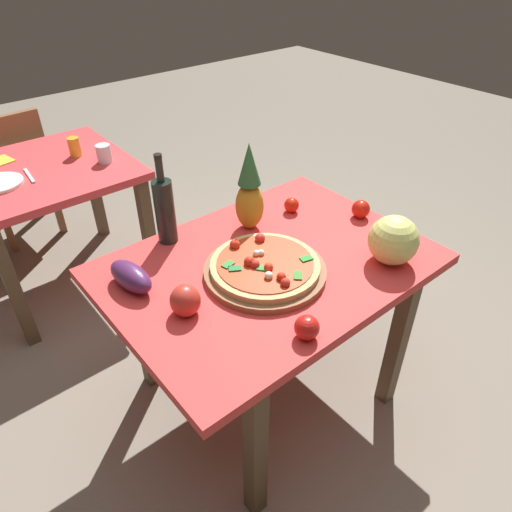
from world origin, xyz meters
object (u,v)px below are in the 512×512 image
dining_chair (13,170)px  pizza_board (265,271)px  bell_pepper (185,301)px  tomato_by_bottle (307,327)px  eggplant (131,276)px  drinking_glass_juice (74,147)px  display_table (268,281)px  pineapple_left (249,192)px  tomato_beside_pepper (292,205)px  wine_bottle (165,210)px  background_table (48,188)px  drinking_glass_water (104,153)px  pizza (265,265)px  tomato_near_board (361,209)px  knife_utensil (29,176)px  melon (393,240)px

dining_chair → pizza_board: dining_chair is taller
bell_pepper → tomato_by_bottle: size_ratio=1.40×
eggplant → drinking_glass_juice: 1.21m
display_table → pineapple_left: bearing=67.1°
display_table → dining_chair: size_ratio=1.38×
pineapple_left → tomato_by_bottle: (-0.26, -0.59, -0.12)m
eggplant → tomato_beside_pepper: 0.77m
wine_bottle → tomato_by_bottle: wine_bottle is taller
tomato_beside_pepper → tomato_by_bottle: size_ratio=0.83×
pizza_board → drinking_glass_juice: size_ratio=4.37×
background_table → pineapple_left: 1.23m
pizza_board → pineapple_left: bearing=60.8°
wine_bottle → drinking_glass_water: size_ratio=3.94×
pizza_board → bell_pepper: bell_pepper is taller
background_table → tomato_beside_pepper: tomato_beside_pepper is taller
background_table → wine_bottle: (0.15, -0.98, 0.25)m
tomato_beside_pepper → drinking_glass_water: 1.06m
background_table → drinking_glass_water: drinking_glass_water is taller
pizza → drinking_glass_juice: drinking_glass_juice is taller
pizza_board → eggplant: size_ratio=2.18×
dining_chair → pineapple_left: size_ratio=2.34×
background_table → tomato_near_board: 1.61m
dining_chair → pizza_board: size_ratio=1.95×
display_table → tomato_beside_pepper: bearing=34.2°
background_table → tomato_beside_pepper: (0.68, -1.13, 0.15)m
eggplant → knife_utensil: bearing=89.5°
display_table → bell_pepper: 0.41m
tomato_near_board → drinking_glass_water: 1.34m
knife_utensil → tomato_by_bottle: bearing=-75.3°
pizza → knife_utensil: bearing=106.2°
background_table → tomato_beside_pepper: 1.33m
drinking_glass_juice → melon: bearing=-72.6°
drinking_glass_juice → tomato_by_bottle: bearing=-89.8°
bell_pepper → drinking_glass_water: bearing=76.4°
pizza_board → dining_chair: bearing=99.1°
pizza_board → tomato_near_board: (0.56, 0.04, 0.03)m
pizza → wine_bottle: (-0.15, 0.40, 0.10)m
melon → knife_utensil: (-0.79, 1.56, -0.09)m
melon → drinking_glass_juice: size_ratio=1.83×
eggplant → drinking_glass_water: drinking_glass_water is taller
pineapple_left → melon: size_ratio=1.99×
bell_pepper → knife_utensil: bearing=92.7°
wine_bottle → pineapple_left: 0.33m
tomato_by_bottle → pineapple_left: bearing=66.3°
display_table → bell_pepper: bearing=-174.6°
display_table → pizza: bearing=-143.2°
bell_pepper → tomato_near_board: (0.89, 0.03, -0.01)m
pizza → drinking_glass_water: drinking_glass_water is taller
tomato_by_bottle → pizza: bearing=71.8°
dining_chair → drinking_glass_juice: size_ratio=8.50×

